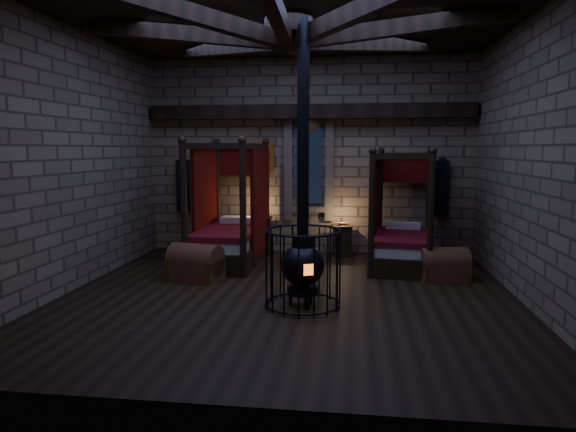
# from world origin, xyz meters

# --- Properties ---
(room) EXTENTS (7.02, 7.02, 4.29)m
(room) POSITION_xyz_m (-0.00, 0.09, 3.74)
(room) COLOR black
(room) RESTS_ON ground
(bed_left) EXTENTS (1.24, 2.29, 2.37)m
(bed_left) POSITION_xyz_m (-1.45, 2.19, 0.59)
(bed_left) COLOR black
(bed_left) RESTS_ON ground
(bed_right) EXTENTS (1.35, 2.21, 2.19)m
(bed_right) POSITION_xyz_m (1.92, 2.28, 0.54)
(bed_right) COLOR black
(bed_right) RESTS_ON ground
(trunk_left) EXTENTS (1.00, 0.78, 0.65)m
(trunk_left) POSITION_xyz_m (-1.73, 0.76, 0.29)
(trunk_left) COLOR brown
(trunk_left) RESTS_ON ground
(trunk_right) EXTENTS (0.88, 0.65, 0.59)m
(trunk_right) POSITION_xyz_m (2.55, 1.27, 0.26)
(trunk_right) COLOR brown
(trunk_right) RESTS_ON ground
(nightstand_left) EXTENTS (0.52, 0.50, 0.97)m
(nightstand_left) POSITION_xyz_m (-1.03, 3.12, 0.41)
(nightstand_left) COLOR black
(nightstand_left) RESTS_ON ground
(nightstand_right) EXTENTS (0.46, 0.44, 0.72)m
(nightstand_right) POSITION_xyz_m (0.75, 3.10, 0.34)
(nightstand_right) COLOR black
(nightstand_right) RESTS_ON ground
(stove) EXTENTS (1.10, 1.10, 4.05)m
(stove) POSITION_xyz_m (0.27, -0.52, 0.66)
(stove) COLOR black
(stove) RESTS_ON ground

